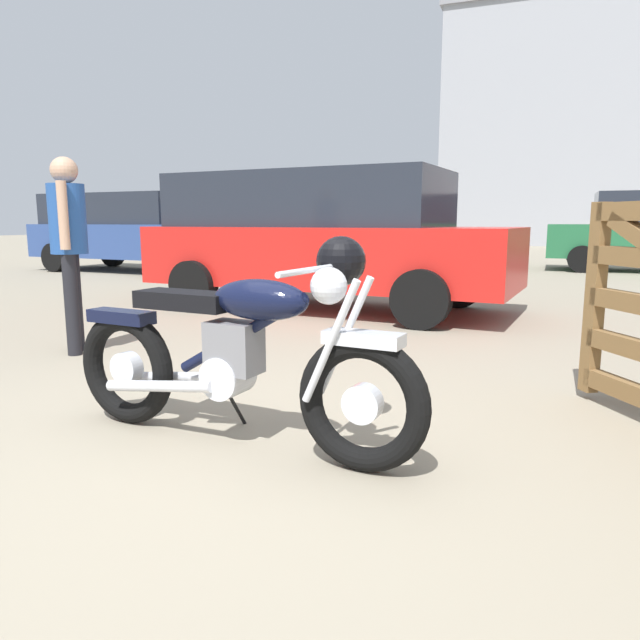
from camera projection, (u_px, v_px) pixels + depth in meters
ground_plane at (226, 461)px, 2.80m from camera, size 80.00×80.00×0.00m
vintage_motorcycle at (243, 351)px, 2.94m from camera, size 2.08×0.73×1.07m
bystander at (69, 235)px, 4.94m from camera, size 0.31×0.38×1.66m
pale_sedan_back at (321, 236)px, 7.55m from camera, size 4.80×2.18×1.74m
dark_sedan_left at (279, 229)px, 14.79m from camera, size 4.71×2.00×1.74m
silver_sedan_mid at (129, 230)px, 13.30m from camera, size 4.76×2.09×1.74m
blue_hatchback_right at (372, 228)px, 17.64m from camera, size 4.12×2.32×1.78m
industrial_building at (630, 133)px, 30.16m from camera, size 18.05×13.81×11.24m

